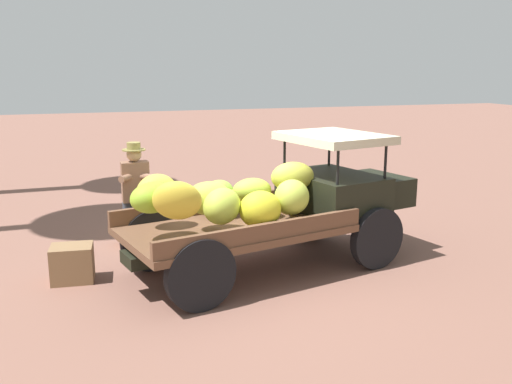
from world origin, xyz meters
TOP-DOWN VIEW (x-y plane):
  - ground_plane at (0.00, 0.00)m, footprint 60.00×60.00m
  - truck at (0.32, -0.20)m, footprint 4.65×2.53m
  - farmer at (-1.59, 0.83)m, footprint 0.53×0.46m
  - wooden_crate at (-2.56, 0.16)m, footprint 0.60×0.50m
  - loose_banana_bunch at (-1.58, 1.56)m, footprint 0.68×0.47m

SIDE VIEW (x-z plane):
  - ground_plane at x=0.00m, z-range 0.00..0.00m
  - loose_banana_bunch at x=-1.58m, z-range -0.01..0.40m
  - wooden_crate at x=-2.56m, z-range 0.00..0.50m
  - truck at x=0.32m, z-range 0.01..1.90m
  - farmer at x=-1.59m, z-range 0.13..1.90m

